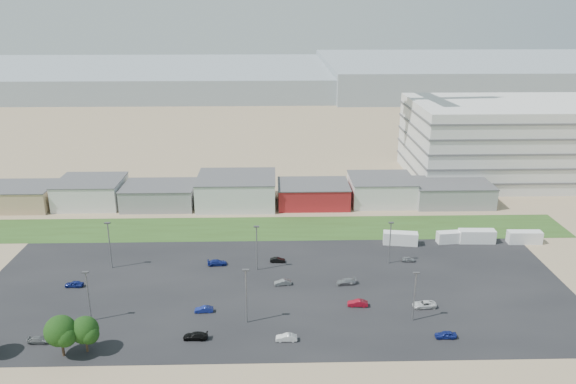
{
  "coord_description": "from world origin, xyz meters",
  "views": [
    {
      "loc": [
        4.83,
        -82.1,
        55.74
      ],
      "look_at": [
        7.52,
        22.0,
        20.17
      ],
      "focal_mm": 35.0,
      "sensor_mm": 36.0,
      "label": 1
    }
  ],
  "objects_px": {
    "parked_car_1": "(358,303)",
    "parked_car_5": "(74,284)",
    "parked_car_2": "(446,335)",
    "parked_car_11": "(278,260)",
    "parked_car_7": "(283,282)",
    "parked_car_12": "(346,281)",
    "parked_car_8": "(408,259)",
    "parked_car_4": "(204,309)",
    "parked_car_13": "(286,337)",
    "parked_car_0": "(424,304)",
    "parked_car_10": "(39,340)",
    "parked_car_3": "(195,336)",
    "box_trailer_a": "(400,238)",
    "parked_car_6": "(217,263)"
  },
  "relations": [
    {
      "from": "parked_car_1",
      "to": "parked_car_5",
      "type": "relative_size",
      "value": 1.05
    },
    {
      "from": "parked_car_2",
      "to": "parked_car_11",
      "type": "height_order",
      "value": "parked_car_2"
    },
    {
      "from": "parked_car_7",
      "to": "parked_car_12",
      "type": "bearing_deg",
      "value": 83.29
    },
    {
      "from": "parked_car_8",
      "to": "parked_car_5",
      "type": "bearing_deg",
      "value": 101.98
    },
    {
      "from": "parked_car_8",
      "to": "parked_car_12",
      "type": "bearing_deg",
      "value": 127.73
    },
    {
      "from": "parked_car_4",
      "to": "parked_car_13",
      "type": "xyz_separation_m",
      "value": [
        15.36,
        -9.79,
        0.03
      ]
    },
    {
      "from": "parked_car_5",
      "to": "parked_car_0",
      "type": "bearing_deg",
      "value": 83.67
    },
    {
      "from": "parked_car_2",
      "to": "parked_car_11",
      "type": "bearing_deg",
      "value": -135.08
    },
    {
      "from": "parked_car_5",
      "to": "parked_car_12",
      "type": "height_order",
      "value": "parked_car_5"
    },
    {
      "from": "parked_car_5",
      "to": "parked_car_10",
      "type": "height_order",
      "value": "parked_car_5"
    },
    {
      "from": "parked_car_1",
      "to": "parked_car_13",
      "type": "relative_size",
      "value": 1.05
    },
    {
      "from": "parked_car_7",
      "to": "parked_car_3",
      "type": "bearing_deg",
      "value": -45.55
    },
    {
      "from": "parked_car_4",
      "to": "parked_car_8",
      "type": "xyz_separation_m",
      "value": [
        43.53,
        20.61,
        -0.04
      ]
    },
    {
      "from": "parked_car_4",
      "to": "parked_car_13",
      "type": "distance_m",
      "value": 18.22
    },
    {
      "from": "parked_car_12",
      "to": "parked_car_8",
      "type": "bearing_deg",
      "value": 116.86
    },
    {
      "from": "parked_car_5",
      "to": "parked_car_12",
      "type": "xyz_separation_m",
      "value": [
        55.92,
        -0.32,
        -0.02
      ]
    },
    {
      "from": "box_trailer_a",
      "to": "parked_car_4",
      "type": "bearing_deg",
      "value": -136.53
    },
    {
      "from": "box_trailer_a",
      "to": "parked_car_4",
      "type": "distance_m",
      "value": 53.14
    },
    {
      "from": "parked_car_2",
      "to": "parked_car_10",
      "type": "xyz_separation_m",
      "value": [
        -70.24,
        0.33,
        -0.07
      ]
    },
    {
      "from": "parked_car_6",
      "to": "parked_car_11",
      "type": "xyz_separation_m",
      "value": [
        13.42,
        1.08,
        -0.06
      ]
    },
    {
      "from": "parked_car_0",
      "to": "parked_car_10",
      "type": "distance_m",
      "value": 69.86
    },
    {
      "from": "parked_car_2",
      "to": "parked_car_8",
      "type": "relative_size",
      "value": 1.17
    },
    {
      "from": "parked_car_7",
      "to": "parked_car_11",
      "type": "xyz_separation_m",
      "value": [
        -0.96,
        10.64,
        -0.01
      ]
    },
    {
      "from": "parked_car_6",
      "to": "parked_car_12",
      "type": "xyz_separation_m",
      "value": [
        27.44,
        -9.56,
        -0.01
      ]
    },
    {
      "from": "parked_car_10",
      "to": "parked_car_2",
      "type": "bearing_deg",
      "value": -88.9
    },
    {
      "from": "parked_car_8",
      "to": "parked_car_12",
      "type": "height_order",
      "value": "parked_car_12"
    },
    {
      "from": "parked_car_4",
      "to": "box_trailer_a",
      "type": "bearing_deg",
      "value": 121.41
    },
    {
      "from": "parked_car_5",
      "to": "parked_car_12",
      "type": "distance_m",
      "value": 55.92
    },
    {
      "from": "parked_car_5",
      "to": "parked_car_10",
      "type": "xyz_separation_m",
      "value": [
        0.7,
        -19.98,
        -0.07
      ]
    },
    {
      "from": "parked_car_8",
      "to": "parked_car_4",
      "type": "bearing_deg",
      "value": 119.35
    },
    {
      "from": "parked_car_1",
      "to": "parked_car_4",
      "type": "distance_m",
      "value": 29.37
    },
    {
      "from": "parked_car_2",
      "to": "parked_car_6",
      "type": "xyz_separation_m",
      "value": [
        -42.45,
        29.56,
        -0.01
      ]
    },
    {
      "from": "parked_car_4",
      "to": "parked_car_7",
      "type": "distance_m",
      "value": 18.25
    },
    {
      "from": "parked_car_8",
      "to": "parked_car_10",
      "type": "bearing_deg",
      "value": 117.0
    },
    {
      "from": "parked_car_1",
      "to": "parked_car_13",
      "type": "height_order",
      "value": "parked_car_1"
    },
    {
      "from": "parked_car_11",
      "to": "parked_car_2",
      "type": "bearing_deg",
      "value": -133.6
    },
    {
      "from": "parked_car_6",
      "to": "parked_car_3",
      "type": "bearing_deg",
      "value": 172.92
    },
    {
      "from": "parked_car_5",
      "to": "parked_car_12",
      "type": "relative_size",
      "value": 0.88
    },
    {
      "from": "parked_car_7",
      "to": "parked_car_13",
      "type": "xyz_separation_m",
      "value": [
        0.31,
        -20.1,
        0.04
      ]
    },
    {
      "from": "parked_car_5",
      "to": "parked_car_7",
      "type": "xyz_separation_m",
      "value": [
        42.87,
        -0.32,
        -0.06
      ]
    },
    {
      "from": "parked_car_5",
      "to": "parked_car_13",
      "type": "bearing_deg",
      "value": 66.49
    },
    {
      "from": "parked_car_10",
      "to": "parked_car_13",
      "type": "xyz_separation_m",
      "value": [
        42.48,
        -0.44,
        0.05
      ]
    },
    {
      "from": "parked_car_2",
      "to": "box_trailer_a",
      "type": "bearing_deg",
      "value": -179.46
    },
    {
      "from": "parked_car_1",
      "to": "parked_car_8",
      "type": "xyz_separation_m",
      "value": [
        14.2,
        19.17,
        -0.1
      ]
    },
    {
      "from": "parked_car_0",
      "to": "parked_car_12",
      "type": "distance_m",
      "value": 16.93
    },
    {
      "from": "parked_car_11",
      "to": "parked_car_0",
      "type": "bearing_deg",
      "value": -123.07
    },
    {
      "from": "parked_car_13",
      "to": "parked_car_1",
      "type": "bearing_deg",
      "value": 130.01
    },
    {
      "from": "box_trailer_a",
      "to": "parked_car_3",
      "type": "relative_size",
      "value": 1.9
    },
    {
      "from": "parked_car_5",
      "to": "parked_car_10",
      "type": "relative_size",
      "value": 0.96
    },
    {
      "from": "parked_car_10",
      "to": "parked_car_12",
      "type": "relative_size",
      "value": 0.92
    }
  ]
}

